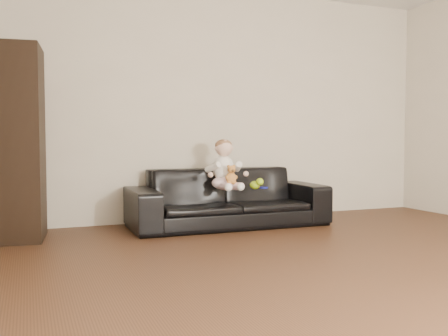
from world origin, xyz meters
name	(u,v)px	position (x,y,z in m)	size (l,w,h in m)	color
floor	(393,279)	(0.00, 0.00, 0.00)	(5.50, 5.50, 0.00)	#452918
wall_back	(231,105)	(0.00, 2.75, 1.30)	(5.00, 5.00, 0.00)	beige
sofa	(228,197)	(-0.24, 2.25, 0.30)	(2.04, 0.80, 0.60)	black
cabinet	(17,143)	(-2.26, 2.28, 0.87)	(0.43, 0.60, 1.73)	black
shelf_item	(19,100)	(-2.24, 2.28, 1.26)	(0.18, 0.25, 0.28)	silver
baby	(225,168)	(-0.32, 2.14, 0.62)	(0.36, 0.44, 0.51)	#F9D2DE
teddy_bear	(231,175)	(-0.31, 1.98, 0.55)	(0.12, 0.12, 0.19)	#C37D37
toy_green	(255,185)	(-0.02, 2.06, 0.44)	(0.10, 0.12, 0.09)	#98C817
toy_rattle	(257,186)	(0.03, 2.12, 0.42)	(0.06, 0.06, 0.06)	red
toy_blue_disc	(264,188)	(0.11, 2.12, 0.40)	(0.09, 0.09, 0.01)	#1922CB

